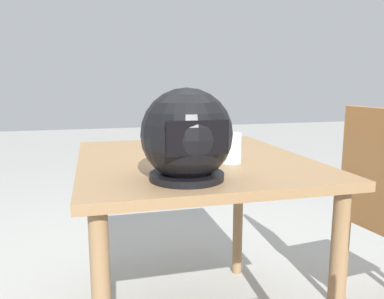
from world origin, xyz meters
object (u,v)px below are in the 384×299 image
at_px(drinking_glass, 231,148).
at_px(dining_table, 192,182).
at_px(motorcycle_helmet, 187,136).
at_px(pizza, 191,146).

bearing_deg(drinking_glass, dining_table, -51.11).
bearing_deg(dining_table, drinking_glass, 128.89).
xyz_separation_m(dining_table, motorcycle_helmet, (0.10, 0.31, 0.22)).
distance_m(dining_table, pizza, 0.16).
distance_m(pizza, drinking_glass, 0.24).
bearing_deg(pizza, motorcycle_helmet, 73.81).
height_order(pizza, motorcycle_helmet, motorcycle_helmet).
height_order(dining_table, pizza, pizza).
relative_size(pizza, motorcycle_helmet, 1.05).
distance_m(dining_table, motorcycle_helmet, 0.40).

